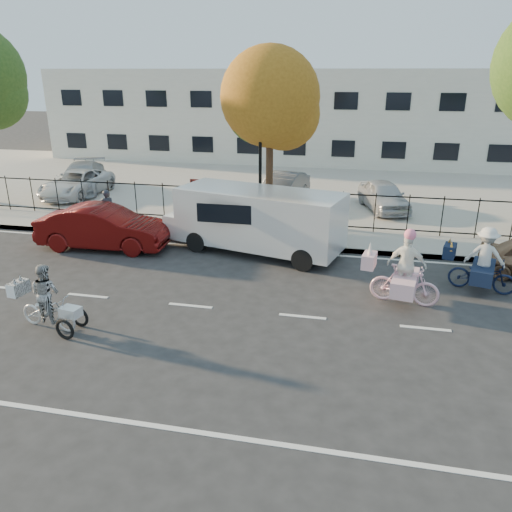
% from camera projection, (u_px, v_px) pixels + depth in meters
% --- Properties ---
extents(ground, '(120.00, 120.00, 0.00)m').
position_uv_depth(ground, '(190.00, 306.00, 13.28)').
color(ground, '#333334').
extents(road_markings, '(60.00, 9.52, 0.01)m').
position_uv_depth(road_markings, '(190.00, 306.00, 13.28)').
color(road_markings, silver).
rests_on(road_markings, ground).
extents(curb, '(60.00, 0.10, 0.15)m').
position_uv_depth(curb, '(237.00, 243.00, 17.88)').
color(curb, '#A8A399').
rests_on(curb, ground).
extents(sidewalk, '(60.00, 2.20, 0.15)m').
position_uv_depth(sidewalk, '(243.00, 234.00, 18.85)').
color(sidewalk, '#A8A399').
rests_on(sidewalk, ground).
extents(parking_lot, '(60.00, 15.60, 0.15)m').
position_uv_depth(parking_lot, '(281.00, 185.00, 27.00)').
color(parking_lot, '#A8A399').
rests_on(parking_lot, ground).
extents(iron_fence, '(58.00, 0.06, 1.50)m').
position_uv_depth(iron_fence, '(250.00, 206.00, 19.57)').
color(iron_fence, black).
rests_on(iron_fence, sidewalk).
extents(building, '(34.00, 10.00, 6.00)m').
position_uv_depth(building, '(305.00, 114.00, 35.15)').
color(building, silver).
rests_on(building, ground).
extents(lamppost, '(0.36, 0.36, 4.33)m').
position_uv_depth(lamppost, '(260.00, 151.00, 18.33)').
color(lamppost, black).
rests_on(lamppost, sidewalk).
extents(street_sign, '(0.85, 0.06, 1.80)m').
position_uv_depth(street_sign, '(201.00, 193.00, 19.38)').
color(street_sign, black).
rests_on(street_sign, sidewalk).
extents(zebra_trike, '(1.94, 0.92, 1.65)m').
position_uv_depth(zebra_trike, '(47.00, 304.00, 11.93)').
color(zebra_trike, silver).
rests_on(zebra_trike, ground).
extents(unicorn_bike, '(2.12, 1.50, 2.09)m').
position_uv_depth(unicorn_bike, '(404.00, 276.00, 13.18)').
color(unicorn_bike, '#FABED1').
rests_on(unicorn_bike, ground).
extents(bull_bike, '(2.08, 1.46, 1.88)m').
position_uv_depth(bull_bike, '(483.00, 266.00, 13.96)').
color(bull_bike, '#101A38').
rests_on(bull_bike, ground).
extents(white_van, '(6.47, 3.37, 2.16)m').
position_uv_depth(white_van, '(256.00, 219.00, 16.82)').
color(white_van, white).
rests_on(white_van, ground).
extents(red_sedan, '(4.61, 1.78, 1.50)m').
position_uv_depth(red_sedan, '(104.00, 228.00, 17.37)').
color(red_sedan, '#510A09').
rests_on(red_sedan, ground).
extents(pedestrian, '(0.67, 0.65, 1.55)m').
position_uv_depth(pedestrian, '(107.00, 210.00, 18.91)').
color(pedestrian, black).
rests_on(pedestrian, sidewalk).
extents(lot_car_a, '(3.32, 5.07, 1.36)m').
position_uv_depth(lot_car_a, '(82.00, 177.00, 25.13)').
color(lot_car_a, '#9FA3A6').
rests_on(lot_car_a, parking_lot).
extents(lot_car_b, '(2.16, 4.47, 1.23)m').
position_uv_depth(lot_car_b, '(76.00, 183.00, 24.11)').
color(lot_car_b, silver).
rests_on(lot_car_b, parking_lot).
extents(lot_car_c, '(2.16, 4.19, 1.31)m').
position_uv_depth(lot_car_c, '(283.00, 188.00, 23.02)').
color(lot_car_c, '#46494D').
rests_on(lot_car_c, parking_lot).
extents(lot_car_d, '(2.52, 3.97, 1.26)m').
position_uv_depth(lot_car_d, '(384.00, 196.00, 21.68)').
color(lot_car_d, '#B4B7BC').
rests_on(lot_car_d, parking_lot).
extents(tree_mid, '(3.73, 3.73, 6.83)m').
position_uv_depth(tree_mid, '(274.00, 102.00, 18.62)').
color(tree_mid, '#442D1D').
rests_on(tree_mid, ground).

